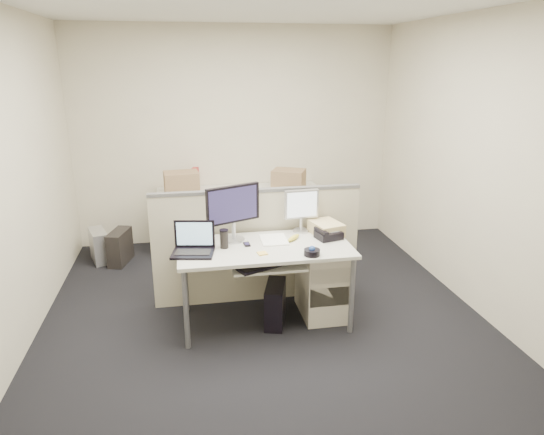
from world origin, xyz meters
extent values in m
cube|color=black|center=(0.00, 0.00, -0.01)|extent=(4.00, 4.50, 0.01)
cube|color=white|center=(0.00, 0.00, 2.70)|extent=(4.00, 4.50, 0.01)
cube|color=beige|center=(0.00, 2.25, 1.35)|extent=(4.00, 0.02, 2.70)
cube|color=beige|center=(0.00, -2.25, 1.35)|extent=(4.00, 0.02, 2.70)
cube|color=beige|center=(-2.00, 0.00, 1.35)|extent=(0.02, 4.50, 2.70)
cube|color=beige|center=(2.00, 0.00, 1.35)|extent=(0.02, 4.50, 2.70)
cube|color=beige|center=(0.00, 0.00, 0.71)|extent=(1.50, 0.75, 0.03)
cylinder|color=slate|center=(-0.70, -0.33, 0.35)|extent=(0.04, 0.04, 0.70)
cylinder|color=slate|center=(-0.70, 0.33, 0.35)|extent=(0.04, 0.04, 0.70)
cylinder|color=slate|center=(0.70, -0.33, 0.35)|extent=(0.04, 0.04, 0.70)
cylinder|color=slate|center=(0.70, 0.33, 0.35)|extent=(0.04, 0.04, 0.70)
cube|color=beige|center=(0.00, -0.18, 0.62)|extent=(0.62, 0.32, 0.02)
cube|color=beige|center=(0.55, 0.05, 0.33)|extent=(0.40, 0.55, 0.65)
cube|color=#B1A98E|center=(0.00, 0.45, 0.55)|extent=(2.00, 0.06, 1.10)
cube|color=beige|center=(0.00, 1.93, 0.36)|extent=(2.00, 0.60, 0.72)
cube|color=black|center=(-0.25, 0.18, 0.98)|extent=(0.55, 0.38, 0.51)
cube|color=#B7B7BC|center=(0.40, 0.32, 0.93)|extent=(0.34, 0.19, 0.40)
cube|color=black|center=(-0.62, -0.08, 0.86)|extent=(0.38, 0.31, 0.26)
cylinder|color=black|center=(0.35, -0.28, 0.76)|extent=(0.16, 0.16, 0.05)
cube|color=black|center=(0.60, 0.08, 0.76)|extent=(0.25, 0.23, 0.07)
cube|color=white|center=(0.10, 0.12, 0.74)|extent=(0.24, 0.30, 0.01)
cube|color=#FFCC52|center=(-0.05, -0.18, 0.74)|extent=(0.09, 0.09, 0.01)
cylinder|color=black|center=(-0.35, 0.02, 0.81)|extent=(0.10, 0.10, 0.15)
ellipsoid|color=#FFF047|center=(0.28, 0.10, 0.75)|extent=(0.16, 0.17, 0.04)
cube|color=black|center=(-0.15, 0.05, 0.74)|extent=(0.06, 0.10, 0.01)
cube|color=#DCCA84|center=(0.61, 0.20, 0.79)|extent=(0.31, 0.36, 0.11)
cube|color=black|center=(-0.05, -0.22, 0.64)|extent=(0.48, 0.33, 0.02)
cube|color=black|center=(0.09, -0.05, 0.19)|extent=(0.26, 0.43, 0.37)
cube|color=black|center=(-1.45, 1.63, 0.19)|extent=(0.27, 0.45, 0.39)
cube|color=#B7B7BC|center=(-1.70, 1.73, 0.19)|extent=(0.28, 0.44, 0.38)
cube|color=#907A4F|center=(-0.70, 1.81, 0.87)|extent=(0.43, 0.34, 0.30)
cube|color=#907A4F|center=(0.60, 1.81, 0.86)|extent=(0.47, 0.43, 0.28)
cube|color=#A42223|center=(-0.55, 2.03, 0.86)|extent=(0.14, 0.31, 0.28)
camera|label=1|loc=(-0.64, -3.88, 2.26)|focal=32.00mm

